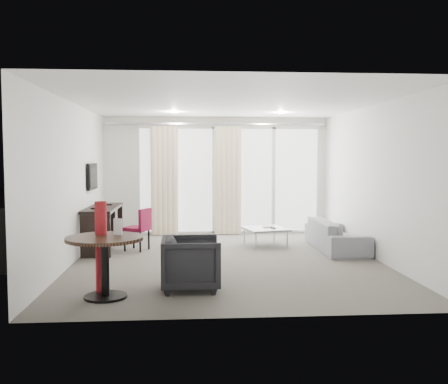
{
  "coord_description": "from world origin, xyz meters",
  "views": [
    {
      "loc": [
        -0.65,
        -8.2,
        1.72
      ],
      "look_at": [
        0.0,
        0.6,
        1.1
      ],
      "focal_mm": 40.0,
      "sensor_mm": 36.0,
      "label": 1
    }
  ],
  "objects": [
    {
      "name": "rattan_table",
      "position": [
        1.14,
        4.06,
        0.28
      ],
      "size": [
        0.65,
        0.65,
        0.56
      ],
      "primitive_type": null,
      "rotation": [
        0.0,
        0.0,
        -0.17
      ],
      "color": "brown",
      "rests_on": "terrace_slab"
    },
    {
      "name": "wall_front",
      "position": [
        0.0,
        -3.0,
        1.3
      ],
      "size": [
        5.0,
        0.0,
        2.6
      ],
      "primitive_type": "cube",
      "color": "silver",
      "rests_on": "ground"
    },
    {
      "name": "balustrade",
      "position": [
        0.3,
        5.95,
        0.5
      ],
      "size": [
        5.5,
        0.06,
        1.05
      ],
      "primitive_type": null,
      "color": "#B2B2B7",
      "rests_on": "terrace_slab"
    },
    {
      "name": "window_frame",
      "position": [
        0.3,
        2.97,
        1.2
      ],
      "size": [
        4.1,
        0.06,
        2.44
      ],
      "primitive_type": null,
      "color": "white",
      "rests_on": "ground"
    },
    {
      "name": "window_panel",
      "position": [
        0.3,
        2.98,
        1.2
      ],
      "size": [
        4.0,
        0.02,
        2.38
      ],
      "primitive_type": null,
      "color": "white",
      "rests_on": "ground"
    },
    {
      "name": "round_table",
      "position": [
        -1.65,
        -2.11,
        0.38
      ],
      "size": [
        1.25,
        1.25,
        0.75
      ],
      "primitive_type": null,
      "rotation": [
        0.0,
        0.0,
        -0.44
      ],
      "color": "black",
      "rests_on": "floor"
    },
    {
      "name": "terrace_slab",
      "position": [
        0.3,
        4.5,
        -0.06
      ],
      "size": [
        5.6,
        3.0,
        0.12
      ],
      "primitive_type": "cube",
      "color": "#4D4D50",
      "rests_on": "ground"
    },
    {
      "name": "menu_card",
      "position": [
        -1.51,
        -1.98,
        0.72
      ],
      "size": [
        0.11,
        0.06,
        0.2
      ],
      "primitive_type": null,
      "rotation": [
        0.0,
        0.0,
        -0.35
      ],
      "color": "white",
      "rests_on": "round_table"
    },
    {
      "name": "remote",
      "position": [
        1.0,
        1.27,
        0.36
      ],
      "size": [
        0.09,
        0.17,
        0.02
      ],
      "primitive_type": null,
      "rotation": [
        0.0,
        0.0,
        0.28
      ],
      "color": "black",
      "rests_on": "coffee_table"
    },
    {
      "name": "tv",
      "position": [
        -2.46,
        1.45,
        1.35
      ],
      "size": [
        0.05,
        0.8,
        0.5
      ],
      "primitive_type": null,
      "color": "black",
      "rests_on": "wall_left"
    },
    {
      "name": "curtain_track",
      "position": [
        0.0,
        2.82,
        2.45
      ],
      "size": [
        4.8,
        0.04,
        0.04
      ],
      "primitive_type": null,
      "color": "#B2B2B7",
      "rests_on": "ceiling"
    },
    {
      "name": "rattan_chair_b",
      "position": [
        1.97,
        4.14,
        0.41
      ],
      "size": [
        0.57,
        0.57,
        0.82
      ],
      "primitive_type": null,
      "rotation": [
        0.0,
        0.0,
        0.02
      ],
      "color": "brown",
      "rests_on": "terrace_slab"
    },
    {
      "name": "wall_right",
      "position": [
        2.5,
        0.0,
        1.3
      ],
      "size": [
        0.0,
        6.0,
        2.6
      ],
      "primitive_type": "cube",
      "color": "silver",
      "rests_on": "ground"
    },
    {
      "name": "ceiling",
      "position": [
        0.0,
        0.0,
        2.6
      ],
      "size": [
        5.0,
        6.0,
        0.0
      ],
      "primitive_type": "cube",
      "color": "white",
      "rests_on": "ground"
    },
    {
      "name": "coffee_table",
      "position": [
        0.86,
        1.3,
        0.17
      ],
      "size": [
        0.93,
        0.93,
        0.35
      ],
      "primitive_type": null,
      "rotation": [
        0.0,
        0.0,
        0.23
      ],
      "color": "gray",
      "rests_on": "floor"
    },
    {
      "name": "downlight_a",
      "position": [
        -0.9,
        1.6,
        2.59
      ],
      "size": [
        0.12,
        0.12,
        0.02
      ],
      "primitive_type": "cylinder",
      "color": "#FFE0B2",
      "rests_on": "ceiling"
    },
    {
      "name": "downlight_b",
      "position": [
        1.2,
        1.6,
        2.59
      ],
      "size": [
        0.12,
        0.12,
        0.02
      ],
      "primitive_type": "cylinder",
      "color": "#FFE0B2",
      "rests_on": "ceiling"
    },
    {
      "name": "magazine",
      "position": [
        0.94,
        1.43,
        0.36
      ],
      "size": [
        0.21,
        0.27,
        0.02
      ],
      "primitive_type": null,
      "rotation": [
        0.0,
        0.0,
        -0.01
      ],
      "color": "gray",
      "rests_on": "coffee_table"
    },
    {
      "name": "red_lamp",
      "position": [
        -1.73,
        -1.93,
        0.58
      ],
      "size": [
        0.27,
        0.27,
        1.17
      ],
      "primitive_type": "cylinder",
      "rotation": [
        0.0,
        0.0,
        0.16
      ],
      "color": "maroon",
      "rests_on": "floor"
    },
    {
      "name": "desk",
      "position": [
        -2.21,
        1.14,
        0.4
      ],
      "size": [
        0.53,
        1.7,
        0.8
      ],
      "primitive_type": null,
      "color": "black",
      "rests_on": "floor"
    },
    {
      "name": "sofa",
      "position": [
        2.1,
        0.79,
        0.28
      ],
      "size": [
        0.74,
        1.89,
        0.55
      ],
      "primitive_type": "imported",
      "rotation": [
        0.0,
        0.0,
        1.57
      ],
      "color": "gray",
      "rests_on": "floor"
    },
    {
      "name": "floor",
      "position": [
        0.0,
        0.0,
        0.0
      ],
      "size": [
        5.0,
        6.0,
        0.0
      ],
      "primitive_type": "cube",
      "color": "#5C584F",
      "rests_on": "ground"
    },
    {
      "name": "curtain_left",
      "position": [
        -1.15,
        2.82,
        1.2
      ],
      "size": [
        0.6,
        0.2,
        2.38
      ],
      "primitive_type": null,
      "color": "beige",
      "rests_on": "ground"
    },
    {
      "name": "rattan_chair_a",
      "position": [
        0.89,
        4.76,
        0.45
      ],
      "size": [
        0.63,
        0.63,
        0.9
      ],
      "primitive_type": null,
      "rotation": [
        0.0,
        0.0,
        0.04
      ],
      "color": "brown",
      "rests_on": "terrace_slab"
    },
    {
      "name": "desk_chair",
      "position": [
        -1.58,
        1.01,
        0.39
      ],
      "size": [
        0.55,
        0.54,
        0.78
      ],
      "primitive_type": null,
      "rotation": [
        0.0,
        0.0,
        -0.43
      ],
      "color": "maroon",
      "rests_on": "floor"
    },
    {
      "name": "tub_armchair",
      "position": [
        -0.61,
        -1.8,
        0.34
      ],
      "size": [
        0.77,
        0.75,
        0.69
      ],
      "primitive_type": "imported",
      "rotation": [
        0.0,
        0.0,
        1.59
      ],
      "color": "black",
      "rests_on": "floor"
    },
    {
      "name": "curtain_right",
      "position": [
        0.25,
        2.82,
        1.2
      ],
      "size": [
        0.6,
        0.2,
        2.38
      ],
      "primitive_type": null,
      "color": "beige",
      "rests_on": "ground"
    },
    {
      "name": "wall_left",
      "position": [
        -2.5,
        0.0,
        1.3
      ],
      "size": [
        0.0,
        6.0,
        2.6
      ],
      "primitive_type": "cube",
      "color": "silver",
      "rests_on": "ground"
    }
  ]
}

